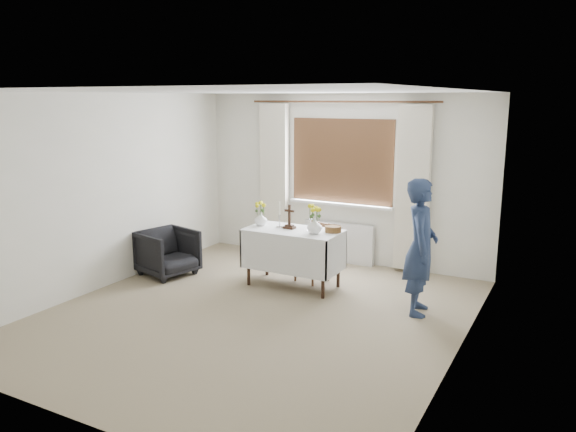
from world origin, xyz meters
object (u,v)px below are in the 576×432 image
(person, at_px, (421,247))
(wooden_cross, at_px, (289,217))
(flower_vase_right, at_px, (314,226))
(wooden_chair, at_px, (312,252))
(armchair, at_px, (168,253))
(flower_vase_left, at_px, (261,219))
(altar_table, at_px, (293,258))

(person, height_order, wooden_cross, person)
(flower_vase_right, bearing_deg, wooden_chair, 119.32)
(wooden_cross, bearing_deg, armchair, -163.88)
(wooden_chair, relative_size, flower_vase_left, 4.57)
(armchair, relative_size, flower_vase_left, 4.05)
(altar_table, height_order, wooden_chair, wooden_chair)
(person, distance_m, flower_vase_right, 1.38)
(wooden_chair, distance_m, person, 1.69)
(wooden_chair, xyz_separation_m, flower_vase_left, (-0.62, -0.29, 0.45))
(altar_table, relative_size, flower_vase_left, 7.10)
(altar_table, height_order, flower_vase_right, flower_vase_right)
(wooden_cross, distance_m, flower_vase_right, 0.42)
(flower_vase_left, bearing_deg, flower_vase_right, -5.14)
(wooden_chair, xyz_separation_m, person, (1.58, -0.46, 0.38))
(armchair, bearing_deg, wooden_chair, -55.42)
(altar_table, distance_m, person, 1.76)
(wooden_cross, relative_size, flower_vase_right, 1.61)
(altar_table, distance_m, flower_vase_right, 0.58)
(flower_vase_right, bearing_deg, flower_vase_left, 174.86)
(armchair, relative_size, wooden_cross, 2.23)
(person, bearing_deg, armchair, 81.73)
(flower_vase_left, relative_size, flower_vase_right, 0.89)
(wooden_chair, relative_size, armchair, 1.13)
(wooden_cross, relative_size, flower_vase_left, 1.81)
(altar_table, xyz_separation_m, armchair, (-1.77, -0.40, -0.06))
(wooden_cross, xyz_separation_m, flower_vase_right, (0.40, -0.09, -0.06))
(altar_table, bearing_deg, armchair, -167.16)
(armchair, xyz_separation_m, flower_vase_left, (1.27, 0.42, 0.53))
(altar_table, bearing_deg, wooden_cross, 154.57)
(wooden_cross, bearing_deg, flower_vase_right, -11.44)
(altar_table, distance_m, wooden_cross, 0.55)
(armchair, distance_m, wooden_cross, 1.85)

